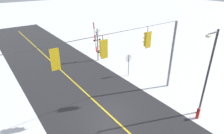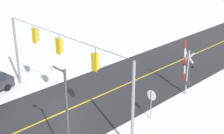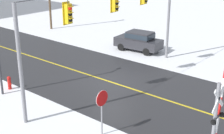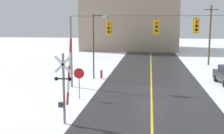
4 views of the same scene
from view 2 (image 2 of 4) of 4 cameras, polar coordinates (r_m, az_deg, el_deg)
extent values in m
plane|color=white|center=(26.30, -7.98, -7.52)|extent=(160.00, 160.00, 0.00)
cylinder|color=gray|center=(20.20, 3.63, -7.14)|extent=(0.20, 0.20, 6.20)
cylinder|color=gray|center=(30.49, -16.22, 2.53)|extent=(0.20, 0.20, 6.20)
cylinder|color=#38383D|center=(23.82, -8.78, 5.49)|extent=(14.00, 0.04, 0.04)
cylinder|color=#38383D|center=(21.14, -2.85, 2.87)|extent=(0.04, 0.04, 0.45)
cube|color=gold|center=(21.41, -2.81, 0.95)|extent=(0.34, 0.28, 1.08)
cube|color=gold|center=(21.32, -3.13, 0.84)|extent=(0.52, 0.03, 1.26)
sphere|color=red|center=(21.39, -2.52, 1.85)|extent=(0.24, 0.24, 0.24)
cube|color=gold|center=(21.40, -2.39, 2.10)|extent=(0.26, 0.16, 0.03)
sphere|color=black|center=(21.51, -2.51, 1.05)|extent=(0.24, 0.24, 0.24)
cube|color=gold|center=(21.52, -2.38, 1.31)|extent=(0.26, 0.16, 0.03)
sphere|color=black|center=(21.63, -2.50, 0.26)|extent=(0.24, 0.24, 0.24)
cube|color=gold|center=(21.64, -2.36, 0.52)|extent=(0.26, 0.16, 0.03)
cylinder|color=#38383D|center=(24.11, -9.18, 5.26)|extent=(0.04, 0.04, 0.34)
cube|color=gold|center=(24.32, -9.07, 3.66)|extent=(0.34, 0.28, 1.08)
cube|color=gold|center=(24.24, -9.38, 3.58)|extent=(0.52, 0.03, 1.26)
sphere|color=red|center=(24.30, -8.83, 4.46)|extent=(0.24, 0.24, 0.24)
cube|color=gold|center=(24.32, -8.71, 4.69)|extent=(0.26, 0.16, 0.03)
sphere|color=black|center=(24.40, -8.79, 3.75)|extent=(0.24, 0.24, 0.24)
cube|color=gold|center=(24.42, -8.67, 3.97)|extent=(0.26, 0.16, 0.03)
sphere|color=black|center=(24.51, -8.75, 3.04)|extent=(0.24, 0.24, 0.24)
cube|color=gold|center=(24.52, -8.63, 3.26)|extent=(0.26, 0.16, 0.03)
cylinder|color=#38383D|center=(26.69, -13.24, 6.74)|extent=(0.04, 0.04, 0.25)
cube|color=gold|center=(26.87, -13.12, 5.38)|extent=(0.34, 0.28, 1.08)
cube|color=gold|center=(26.80, -13.41, 5.31)|extent=(0.52, 0.03, 1.26)
sphere|color=red|center=(26.86, -12.90, 6.11)|extent=(0.24, 0.24, 0.24)
cube|color=gold|center=(26.87, -12.79, 6.31)|extent=(0.26, 0.16, 0.03)
sphere|color=black|center=(26.95, -12.85, 5.46)|extent=(0.24, 0.24, 0.24)
cube|color=gold|center=(26.96, -12.74, 5.66)|extent=(0.26, 0.16, 0.03)
sphere|color=black|center=(27.04, -12.79, 4.81)|extent=(0.24, 0.24, 0.24)
cube|color=gold|center=(27.05, -12.68, 5.01)|extent=(0.26, 0.16, 0.03)
cylinder|color=gray|center=(24.66, 6.76, -6.56)|extent=(0.07, 0.07, 2.30)
cylinder|color=#B71414|center=(24.31, 6.91, -4.88)|extent=(0.76, 0.03, 0.76)
cylinder|color=white|center=(24.30, 6.88, -4.90)|extent=(0.80, 0.01, 0.80)
cylinder|color=gray|center=(28.43, 12.92, -0.98)|extent=(0.14, 0.14, 4.00)
cube|color=white|center=(27.96, 13.22, 1.68)|extent=(0.98, 0.04, 0.98)
cube|color=white|center=(27.96, 13.22, 1.68)|extent=(0.98, 0.04, 0.98)
cube|color=#38383D|center=(28.24, 13.07, 0.16)|extent=(0.80, 0.06, 0.08)
sphere|color=black|center=(28.10, 13.78, -0.02)|extent=(0.22, 0.22, 0.22)
sphere|color=black|center=(28.47, 12.50, 0.40)|extent=(0.22, 0.22, 0.22)
cube|color=red|center=(28.75, 12.48, -1.83)|extent=(0.16, 0.08, 0.75)
cube|color=white|center=(28.48, 12.51, -0.44)|extent=(0.16, 0.08, 0.75)
cube|color=red|center=(28.24, 12.54, 0.97)|extent=(0.16, 0.08, 0.75)
cube|color=white|center=(28.01, 12.57, 2.41)|extent=(0.16, 0.08, 0.75)
cube|color=red|center=(27.80, 12.59, 3.87)|extent=(0.16, 0.08, 0.75)
cube|color=#38383D|center=(28.71, 13.06, -2.73)|extent=(0.28, 0.20, 0.28)
cylinder|color=black|center=(30.41, -17.74, -3.40)|extent=(0.28, 0.66, 0.64)
cylinder|color=#38383D|center=(18.58, -7.68, -9.68)|extent=(0.14, 0.14, 6.50)
cylinder|color=#38383D|center=(17.55, -9.28, -0.36)|extent=(1.10, 0.09, 0.09)
ellipsoid|color=beige|center=(18.01, -10.28, -0.16)|extent=(0.44, 0.28, 0.22)
camera|label=1|loc=(25.73, -36.86, 10.15)|focal=30.69mm
camera|label=3|loc=(26.87, 39.05, 7.84)|focal=52.62mm
camera|label=4|loc=(42.34, 19.54, 11.25)|focal=46.14mm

